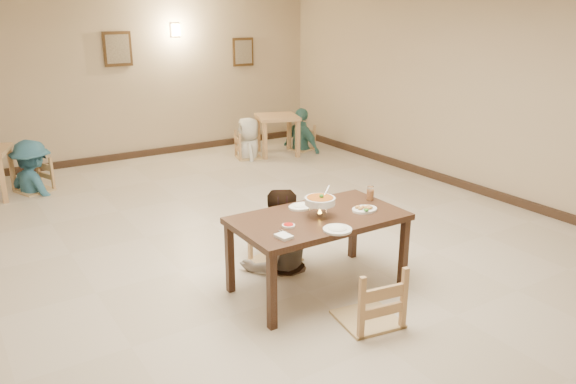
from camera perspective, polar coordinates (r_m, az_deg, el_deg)
floor at (r=6.52m, az=-3.60°, el=-6.18°), size 10.00×10.00×0.00m
wall_back at (r=10.67m, az=-17.26°, el=11.02°), size 10.00×0.00×10.00m
wall_right at (r=8.69m, az=20.19°, el=9.26°), size 0.00×10.00×10.00m
baseboard_back at (r=10.89m, az=-16.51°, el=3.48°), size 8.00×0.06×0.12m
baseboard_right at (r=8.98m, az=19.08°, el=0.16°), size 0.06×10.00×0.12m
picture_b at (r=10.61m, az=-16.92°, el=13.73°), size 0.50×0.04×0.60m
picture_c at (r=11.57m, az=-4.57°, el=14.00°), size 0.45×0.04×0.55m
wall_sconce at (r=10.95m, az=-11.35°, el=15.84°), size 0.16×0.05×0.22m
main_table at (r=5.46m, az=3.10°, el=-3.23°), size 1.66×0.95×0.78m
chair_far at (r=6.12m, az=-1.32°, el=-2.94°), size 0.45×0.45×0.96m
chair_near at (r=4.99m, az=8.32°, el=-7.42°), size 0.51×0.51×1.09m
main_diner at (r=5.89m, az=-1.07°, el=0.30°), size 0.95×0.79×1.76m
curry_warmer at (r=5.37m, az=3.27°, el=-0.92°), size 0.33×0.29×0.27m
rice_plate_far at (r=5.64m, az=1.45°, el=-1.46°), size 0.29×0.29×0.07m
rice_plate_near at (r=5.09m, az=5.04°, el=-3.79°), size 0.26×0.26×0.06m
fried_plate at (r=5.61m, az=7.79°, el=-1.70°), size 0.27×0.27×0.06m
chili_dish at (r=5.15m, az=0.04°, el=-3.43°), size 0.12×0.12×0.03m
napkin_cutlery at (r=4.92m, az=-0.43°, el=-4.51°), size 0.15×0.23×0.03m
drink_glass at (r=5.90m, az=8.36°, el=-0.18°), size 0.08×0.08×0.15m
bg_table_right at (r=10.72m, az=-1.09°, el=7.06°), size 0.95×0.95×0.75m
bg_chair_lr at (r=9.36m, az=-24.68°, el=2.89°), size 0.45×0.45×0.97m
bg_chair_rl at (r=10.51m, az=-4.06°, el=6.00°), size 0.45×0.45×0.95m
bg_chair_rr at (r=11.13m, az=1.38°, el=6.60°), size 0.42×0.42×0.90m
bg_diner_b at (r=9.29m, az=-24.94°, el=4.79°), size 1.01×1.19×1.60m
bg_diner_c at (r=10.45m, az=-4.09°, el=7.55°), size 0.70×0.86×1.53m
bg_diner_d at (r=11.06m, az=1.40°, el=8.50°), size 0.56×1.02×1.65m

